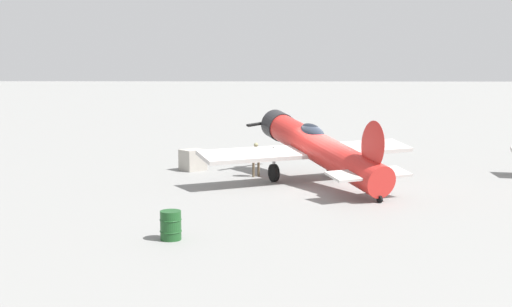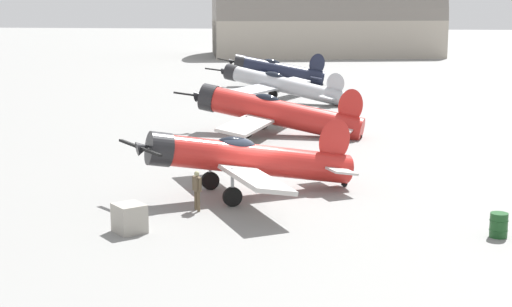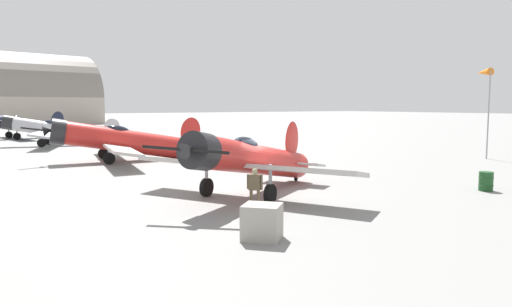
% 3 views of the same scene
% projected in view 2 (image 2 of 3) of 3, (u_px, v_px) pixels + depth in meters
% --- Properties ---
extents(ground_plane, '(400.00, 400.00, 0.00)m').
position_uv_depth(ground_plane, '(256.00, 194.00, 34.13)').
color(ground_plane, gray).
extents(airplane_foreground, '(9.94, 10.01, 3.22)m').
position_uv_depth(airplane_foreground, '(245.00, 159.00, 33.66)').
color(airplane_foreground, red).
rests_on(airplane_foreground, ground_plane).
extents(airplane_mid_apron, '(13.32, 12.19, 3.43)m').
position_uv_depth(airplane_mid_apron, '(274.00, 113.00, 49.13)').
color(airplane_mid_apron, red).
rests_on(airplane_mid_apron, ground_plane).
extents(airplane_far_line, '(12.16, 12.13, 3.06)m').
position_uv_depth(airplane_far_line, '(280.00, 84.00, 64.84)').
color(airplane_far_line, '#B7BABF').
rests_on(airplane_far_line, ground_plane).
extents(airplane_outer_stand, '(10.46, 10.62, 3.33)m').
position_uv_depth(airplane_outer_stand, '(275.00, 70.00, 77.30)').
color(airplane_outer_stand, '#1E2338').
rests_on(airplane_outer_stand, ground_plane).
extents(ground_crew_mechanic, '(0.53, 0.43, 1.61)m').
position_uv_depth(ground_crew_mechanic, '(197.00, 187.00, 31.32)').
color(ground_crew_mechanic, brown).
rests_on(ground_crew_mechanic, ground_plane).
extents(equipment_crate, '(1.46, 1.45, 1.04)m').
position_uv_depth(equipment_crate, '(129.00, 218.00, 28.50)').
color(equipment_crate, '#9E998E').
rests_on(equipment_crate, ground_plane).
extents(fuel_drum, '(0.66, 0.66, 0.88)m').
position_uv_depth(fuel_drum, '(499.00, 225.00, 27.91)').
color(fuel_drum, '#19471E').
rests_on(fuel_drum, ground_plane).
extents(distant_hangar, '(24.43, 36.00, 17.88)m').
position_uv_depth(distant_hangar, '(323.00, 24.00, 119.69)').
color(distant_hangar, '#ADA393').
rests_on(distant_hangar, ground_plane).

